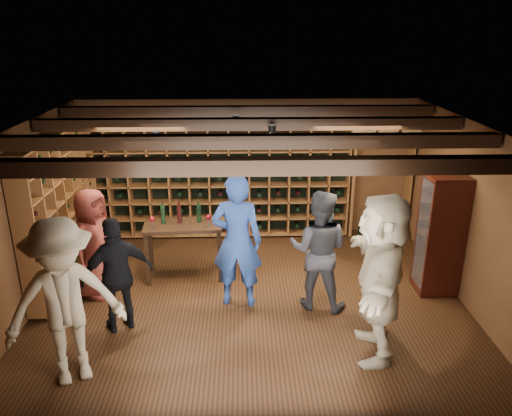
{
  "coord_description": "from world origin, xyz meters",
  "views": [
    {
      "loc": [
        -0.11,
        -6.29,
        3.71
      ],
      "look_at": [
        0.07,
        0.2,
        1.32
      ],
      "focal_mm": 35.0,
      "sensor_mm": 36.0,
      "label": 1
    }
  ],
  "objects_px": {
    "tasting_table": "(183,230)",
    "display_cabinet": "(440,237)",
    "man_grey_suit": "(319,250)",
    "guest_woman_black": "(118,275)",
    "man_blue_shirt": "(237,241)",
    "guest_khaki": "(64,303)",
    "guest_red_floral": "(94,243)",
    "guest_beige": "(380,277)"
  },
  "relations": [
    {
      "from": "tasting_table",
      "to": "display_cabinet",
      "type": "bearing_deg",
      "value": -12.16
    },
    {
      "from": "display_cabinet",
      "to": "man_grey_suit",
      "type": "height_order",
      "value": "display_cabinet"
    },
    {
      "from": "man_grey_suit",
      "to": "guest_woman_black",
      "type": "distance_m",
      "value": 2.65
    },
    {
      "from": "man_blue_shirt",
      "to": "man_grey_suit",
      "type": "xyz_separation_m",
      "value": [
        1.1,
        -0.1,
        -0.1
      ]
    },
    {
      "from": "display_cabinet",
      "to": "man_blue_shirt",
      "type": "distance_m",
      "value": 2.92
    },
    {
      "from": "guest_khaki",
      "to": "tasting_table",
      "type": "bearing_deg",
      "value": 43.05
    },
    {
      "from": "guest_woman_black",
      "to": "guest_khaki",
      "type": "height_order",
      "value": "guest_khaki"
    },
    {
      "from": "man_grey_suit",
      "to": "guest_khaki",
      "type": "xyz_separation_m",
      "value": [
        -2.92,
        -1.46,
        0.11
      ]
    },
    {
      "from": "guest_khaki",
      "to": "tasting_table",
      "type": "relative_size",
      "value": 1.58
    },
    {
      "from": "display_cabinet",
      "to": "tasting_table",
      "type": "height_order",
      "value": "display_cabinet"
    },
    {
      "from": "guest_woman_black",
      "to": "tasting_table",
      "type": "distance_m",
      "value": 1.55
    },
    {
      "from": "guest_khaki",
      "to": "tasting_table",
      "type": "distance_m",
      "value": 2.57
    },
    {
      "from": "man_blue_shirt",
      "to": "guest_woman_black",
      "type": "distance_m",
      "value": 1.62
    },
    {
      "from": "guest_red_floral",
      "to": "man_blue_shirt",
      "type": "bearing_deg",
      "value": -76.34
    },
    {
      "from": "man_blue_shirt",
      "to": "guest_woman_black",
      "type": "relative_size",
      "value": 1.24
    },
    {
      "from": "tasting_table",
      "to": "guest_woman_black",
      "type": "bearing_deg",
      "value": -119.49
    },
    {
      "from": "display_cabinet",
      "to": "guest_khaki",
      "type": "height_order",
      "value": "guest_khaki"
    },
    {
      "from": "man_grey_suit",
      "to": "guest_khaki",
      "type": "distance_m",
      "value": 3.26
    },
    {
      "from": "guest_red_floral",
      "to": "guest_woman_black",
      "type": "height_order",
      "value": "guest_red_floral"
    },
    {
      "from": "man_blue_shirt",
      "to": "guest_red_floral",
      "type": "height_order",
      "value": "man_blue_shirt"
    },
    {
      "from": "guest_beige",
      "to": "tasting_table",
      "type": "relative_size",
      "value": 1.67
    },
    {
      "from": "man_blue_shirt",
      "to": "guest_woman_black",
      "type": "xyz_separation_m",
      "value": [
        -1.49,
        -0.59,
        -0.18
      ]
    },
    {
      "from": "man_blue_shirt",
      "to": "guest_khaki",
      "type": "xyz_separation_m",
      "value": [
        -1.81,
        -1.56,
        0.01
      ]
    },
    {
      "from": "guest_khaki",
      "to": "guest_beige",
      "type": "bearing_deg",
      "value": -18.27
    },
    {
      "from": "guest_beige",
      "to": "tasting_table",
      "type": "xyz_separation_m",
      "value": [
        -2.47,
        2.0,
        -0.23
      ]
    },
    {
      "from": "display_cabinet",
      "to": "tasting_table",
      "type": "relative_size",
      "value": 1.45
    },
    {
      "from": "man_grey_suit",
      "to": "man_blue_shirt",
      "type": "bearing_deg",
      "value": 13.29
    },
    {
      "from": "man_grey_suit",
      "to": "guest_beige",
      "type": "xyz_separation_m",
      "value": [
        0.54,
        -1.08,
        0.16
      ]
    },
    {
      "from": "man_blue_shirt",
      "to": "guest_beige",
      "type": "distance_m",
      "value": 2.03
    },
    {
      "from": "guest_red_floral",
      "to": "guest_beige",
      "type": "xyz_separation_m",
      "value": [
        3.68,
        -1.49,
        0.2
      ]
    },
    {
      "from": "man_blue_shirt",
      "to": "guest_red_floral",
      "type": "distance_m",
      "value": 2.06
    },
    {
      "from": "guest_red_floral",
      "to": "guest_khaki",
      "type": "relative_size",
      "value": 0.84
    },
    {
      "from": "man_grey_suit",
      "to": "guest_khaki",
      "type": "height_order",
      "value": "guest_khaki"
    },
    {
      "from": "guest_khaki",
      "to": "guest_beige",
      "type": "xyz_separation_m",
      "value": [
        3.45,
        0.37,
        0.05
      ]
    },
    {
      "from": "display_cabinet",
      "to": "tasting_table",
      "type": "bearing_deg",
      "value": 171.88
    },
    {
      "from": "man_blue_shirt",
      "to": "guest_woman_black",
      "type": "height_order",
      "value": "man_blue_shirt"
    },
    {
      "from": "display_cabinet",
      "to": "guest_woman_black",
      "type": "bearing_deg",
      "value": -168.89
    },
    {
      "from": "guest_red_floral",
      "to": "man_grey_suit",
      "type": "bearing_deg",
      "value": -75.18
    },
    {
      "from": "display_cabinet",
      "to": "tasting_table",
      "type": "distance_m",
      "value": 3.77
    },
    {
      "from": "guest_red_floral",
      "to": "guest_beige",
      "type": "relative_size",
      "value": 0.8
    },
    {
      "from": "guest_khaki",
      "to": "display_cabinet",
      "type": "bearing_deg",
      "value": -3.17
    },
    {
      "from": "display_cabinet",
      "to": "man_blue_shirt",
      "type": "relative_size",
      "value": 0.92
    }
  ]
}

